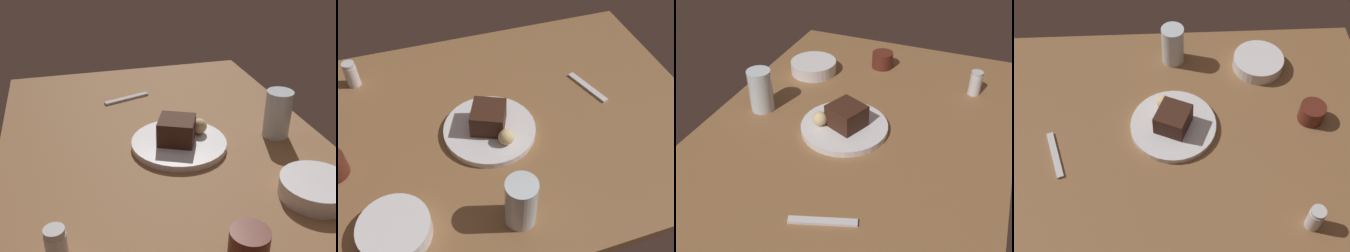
{
  "view_description": "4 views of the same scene",
  "coord_description": "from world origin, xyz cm",
  "views": [
    {
      "loc": [
        89.17,
        -23.4,
        58.14
      ],
      "look_at": [
        -2.7,
        0.77,
        7.9
      ],
      "focal_mm": 44.84,
      "sensor_mm": 36.0,
      "label": 1
    },
    {
      "loc": [
        17.38,
        70.29,
        79.5
      ],
      "look_at": [
        -3.72,
        5.54,
        6.72
      ],
      "focal_mm": 41.47,
      "sensor_mm": 36.0,
      "label": 2
    },
    {
      "loc": [
        -83.87,
        -30.39,
        70.51
      ],
      "look_at": [
        -4.34,
        1.35,
        7.63
      ],
      "focal_mm": 42.93,
      "sensor_mm": 36.0,
      "label": 3
    },
    {
      "loc": [
        -0.97,
        -70.94,
        106.4
      ],
      "look_at": [
        2.38,
        1.29,
        5.79
      ],
      "focal_mm": 47.57,
      "sensor_mm": 36.0,
      "label": 4
    }
  ],
  "objects": [
    {
      "name": "salt_shaker",
      "position": [
        33.07,
        -28.15,
        6.88
      ],
      "size": [
        3.84,
        3.84,
        7.85
      ],
      "color": "silver",
      "rests_on": "dining_table"
    },
    {
      "name": "dessert_plate",
      "position": [
        -0.43,
        2.96,
        3.89
      ],
      "size": [
        24.35,
        24.35,
        1.77
      ],
      "primitive_type": "cylinder",
      "color": "silver",
      "rests_on": "dining_table"
    },
    {
      "name": "chocolate_cake_slice",
      "position": [
        -0.38,
        2.3,
        7.92
      ],
      "size": [
        11.4,
        11.59,
        6.29
      ],
      "primitive_type": "cube",
      "rotation": [
        0.0,
        0.0,
        2.72
      ],
      "color": "#381E14",
      "rests_on": "dessert_plate"
    },
    {
      "name": "side_bowl",
      "position": [
        27.33,
        25.28,
        5.06
      ],
      "size": [
        15.55,
        15.55,
        4.11
      ],
      "primitive_type": "cylinder",
      "color": "silver",
      "rests_on": "dining_table"
    },
    {
      "name": "water_glass",
      "position": [
        0.83,
        29.69,
        9.41
      ],
      "size": [
        6.96,
        6.96,
        12.82
      ],
      "primitive_type": "cylinder",
      "color": "silver",
      "rests_on": "dining_table"
    },
    {
      "name": "coffee_cup",
      "position": [
        39.58,
        4.29,
        5.77
      ],
      "size": [
        7.28,
        7.28,
        5.54
      ],
      "primitive_type": "cylinder",
      "color": "#562319",
      "rests_on": "dining_table"
    },
    {
      "name": "dessert_spoon",
      "position": [
        -32.62,
        -5.02,
        3.35
      ],
      "size": [
        6.35,
        14.82,
        0.7
      ],
      "primitive_type": "cube",
      "rotation": [
        0.0,
        0.0,
        5.03
      ],
      "color": "silver",
      "rests_on": "dining_table"
    },
    {
      "name": "bread_roll",
      "position": [
        -2.55,
        9.17,
        6.8
      ],
      "size": [
        4.07,
        4.07,
        4.07
      ],
      "primitive_type": "sphere",
      "color": "#DBC184",
      "rests_on": "dessert_plate"
    },
    {
      "name": "dining_table",
      "position": [
        0.0,
        0.0,
        1.5
      ],
      "size": [
        120.0,
        84.0,
        3.0
      ],
      "primitive_type": "cube",
      "color": "brown",
      "rests_on": "ground"
    }
  ]
}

